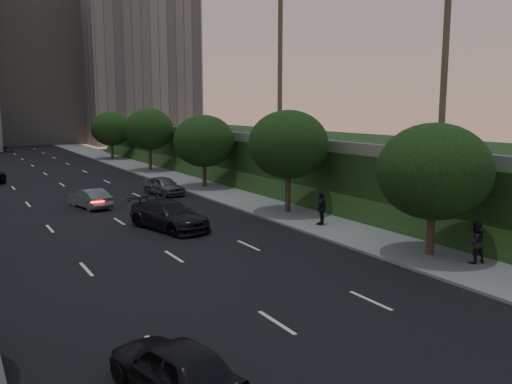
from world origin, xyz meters
TOP-DOWN VIEW (x-y plane):
  - road_surface at (0.00, 30.00)m, footprint 16.00×140.00m
  - sidewalk_right at (10.25, 30.00)m, footprint 4.50×140.00m
  - embankment at (22.00, 28.00)m, footprint 18.00×90.00m
  - parapet_wall at (13.50, 28.00)m, footprint 0.35×90.00m
  - office_block_mid at (6.00, 102.00)m, footprint 22.00×18.00m
  - office_block_right at (24.00, 96.00)m, footprint 20.00×22.00m
  - tree_right_a at (10.30, 8.00)m, footprint 5.20×5.20m
  - tree_right_b at (10.30, 20.00)m, footprint 5.20×5.20m
  - tree_right_c at (10.30, 33.00)m, footprint 5.20×5.20m
  - tree_right_d at (10.30, 47.00)m, footprint 5.20×5.20m
  - tree_right_e at (10.30, 62.00)m, footprint 5.20×5.20m
  - sedan_near_left at (-4.48, 2.50)m, footprint 2.53×4.49m
  - sedan_mid_left at (-0.43, 28.48)m, footprint 2.24×4.32m
  - sedan_near_right at (1.91, 19.55)m, footprint 3.67×6.06m
  - sedan_far_right at (5.97, 31.26)m, footprint 2.50×4.53m
  - pedestrian_b at (10.88, 6.02)m, footprint 1.05×0.90m
  - pedestrian_c at (9.77, 15.66)m, footprint 1.21×0.99m

SIDE VIEW (x-z plane):
  - road_surface at x=0.00m, z-range 0.00..0.02m
  - sidewalk_right at x=10.25m, z-range 0.00..0.15m
  - sedan_mid_left at x=-0.43m, z-range 0.00..1.36m
  - sedan_near_left at x=-4.48m, z-range 0.00..1.44m
  - sedan_far_right at x=5.97m, z-range 0.00..1.46m
  - sedan_near_right at x=1.91m, z-range 0.00..1.64m
  - pedestrian_b at x=10.88m, z-range 0.15..2.04m
  - pedestrian_c at x=9.77m, z-range 0.15..2.08m
  - embankment at x=22.00m, z-range 0.00..4.00m
  - tree_right_a at x=10.30m, z-range 0.90..7.14m
  - tree_right_c at x=10.30m, z-range 0.90..7.14m
  - tree_right_e at x=10.30m, z-range 0.90..7.14m
  - parapet_wall at x=13.50m, z-range 4.00..4.70m
  - tree_right_b at x=10.30m, z-range 1.15..7.88m
  - tree_right_d at x=10.30m, z-range 1.15..7.88m
  - office_block_mid at x=6.00m, z-range 0.00..26.00m
  - office_block_right at x=24.00m, z-range 0.00..36.00m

